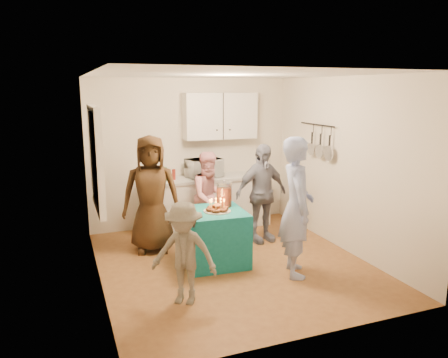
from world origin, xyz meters
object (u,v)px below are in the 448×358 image
object	(u,v)px
woman_back_left	(151,194)
woman_back_right	(261,193)
man_birthday	(297,207)
counter	(207,204)
woman_back_center	(210,197)
microwave	(204,168)
party_table	(214,237)
child_near_left	(184,254)
punch_jar	(224,195)

from	to	relation	value
woman_back_left	woman_back_right	world-z (taller)	woman_back_left
man_birthday	woman_back_right	distance (m)	1.33
counter	woman_back_right	distance (m)	1.20
woman_back_left	woman_back_center	distance (m)	0.98
counter	woman_back_left	world-z (taller)	woman_back_left
microwave	party_table	bearing A→B (deg)	-115.96
man_birthday	child_near_left	bearing A→B (deg)	117.68
microwave	child_near_left	distance (m)	2.83
counter	woman_back_center	distance (m)	0.75
woman_back_center	woman_back_left	bearing A→B (deg)	178.07
party_table	woman_back_center	bearing A→B (deg)	73.73
woman_back_right	woman_back_center	bearing A→B (deg)	148.26
counter	man_birthday	distance (m)	2.40
microwave	woman_back_right	distance (m)	1.20
microwave	woman_back_center	xyz separation A→B (m)	(-0.12, -0.67, -0.35)
counter	woman_back_center	size ratio (longest dim) A/B	1.52
man_birthday	child_near_left	xyz separation A→B (m)	(-1.59, -0.26, -0.32)
party_table	child_near_left	bearing A→B (deg)	-125.38
microwave	woman_back_right	bearing A→B (deg)	-69.74
punch_jar	woman_back_left	distance (m)	1.12
party_table	woman_back_center	distance (m)	1.00
microwave	party_table	xyz separation A→B (m)	(-0.38, -1.57, -0.69)
man_birthday	child_near_left	world-z (taller)	man_birthday
party_table	punch_jar	xyz separation A→B (m)	(0.22, 0.18, 0.55)
microwave	party_table	size ratio (longest dim) A/B	0.68
woman_back_left	woman_back_center	xyz separation A→B (m)	(0.97, 0.11, -0.16)
counter	punch_jar	bearing A→B (deg)	-98.80
punch_jar	woman_back_right	bearing A→B (deg)	27.15
woman_back_right	punch_jar	bearing A→B (deg)	-161.55
woman_back_left	counter	bearing A→B (deg)	46.17
microwave	punch_jar	bearing A→B (deg)	-108.78
microwave	woman_back_center	distance (m)	0.76
counter	child_near_left	bearing A→B (deg)	-114.06
counter	party_table	size ratio (longest dim) A/B	2.59
child_near_left	man_birthday	bearing A→B (deg)	44.01
counter	party_table	world-z (taller)	counter
man_birthday	woman_back_center	xyz separation A→B (m)	(-0.62, 1.64, -0.19)
man_birthday	woman_back_center	bearing A→B (deg)	39.10
woman_back_center	woman_back_right	xyz separation A→B (m)	(0.75, -0.32, 0.07)
counter	woman_back_right	size ratio (longest dim) A/B	1.39
punch_jar	man_birthday	size ratio (longest dim) A/B	0.19
party_table	punch_jar	bearing A→B (deg)	38.54
child_near_left	woman_back_left	bearing A→B (deg)	124.67
woman_back_right	child_near_left	distance (m)	2.34
party_table	woman_back_right	xyz separation A→B (m)	(1.01, 0.58, 0.41)
man_birthday	party_table	bearing A→B (deg)	68.61
punch_jar	woman_back_left	bearing A→B (deg)	146.33
punch_jar	woman_back_left	size ratio (longest dim) A/B	0.19
child_near_left	microwave	bearing A→B (deg)	101.70
counter	punch_jar	xyz separation A→B (m)	(-0.22, -1.39, 0.50)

